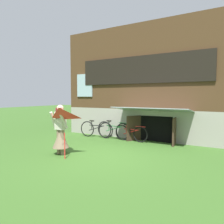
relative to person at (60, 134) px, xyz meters
name	(u,v)px	position (x,y,z in m)	size (l,w,h in m)	color
ground_plane	(102,156)	(1.25, 0.51, -0.67)	(60.00, 60.00, 0.00)	#386023
log_house	(160,85)	(1.25, 5.99, 1.80)	(7.77, 6.09, 4.95)	#9E998E
person	(60,134)	(0.00, 0.00, 0.00)	(0.61, 0.52, 1.60)	#7F6B51
kite	(59,119)	(0.44, -0.50, 0.53)	(0.86, 0.90, 1.42)	red
bicycle_red	(131,133)	(1.03, 3.03, -0.33)	(1.53, 0.15, 0.70)	black
bicycle_green	(113,130)	(0.16, 3.09, -0.28)	(1.76, 0.20, 0.80)	black
bicycle_black	(96,129)	(-0.69, 2.99, -0.30)	(1.69, 0.15, 0.77)	black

